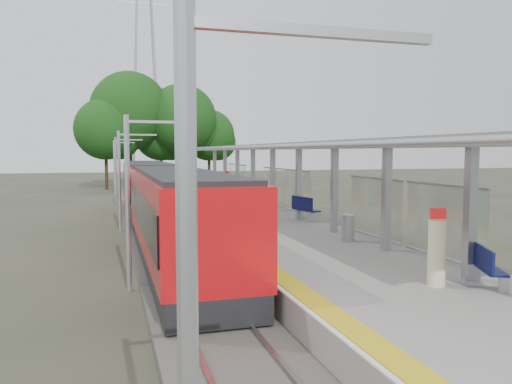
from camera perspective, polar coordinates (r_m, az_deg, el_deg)
ground at (r=11.77m, az=21.49°, el=-17.08°), size 200.00×200.00×0.00m
trackbed at (r=28.97m, az=-11.70°, el=-3.74°), size 3.00×70.00×0.24m
platform at (r=29.62m, az=-2.99°, el=-2.73°), size 6.00×50.00×1.00m
tactile_strip at (r=29.08m, az=-7.89°, el=-1.89°), size 0.60×50.00×0.02m
end_fence at (r=54.02m, az=-9.18°, el=1.72°), size 6.00×0.10×1.20m
train at (r=24.62m, az=-10.96°, el=-0.67°), size 2.74×27.60×3.62m
canopy at (r=26.16m, az=2.36°, el=4.43°), size 3.27×38.00×3.66m
pylon at (r=83.09m, az=-12.60°, el=14.72°), size 8.00×4.00×38.00m
tree_cluster at (r=60.91m, az=-11.59°, el=7.88°), size 19.18×10.19×13.64m
catenary_masts at (r=27.61m, az=-15.17°, el=1.61°), size 2.08×48.16×5.40m
bench_near at (r=13.46m, az=24.89°, el=-7.66°), size 1.01×1.51×1.00m
bench_mid at (r=23.98m, az=5.55°, el=-1.82°), size 0.88×1.75×1.15m
bench_far at (r=38.47m, az=-2.21°, el=0.54°), size 0.66×1.57×1.04m
info_pillar_near at (r=13.08m, az=19.97°, el=-6.48°), size 0.43×0.43×1.92m
info_pillar_far at (r=36.56m, az=-3.34°, el=0.72°), size 0.42×0.42×1.86m
litter_bin at (r=18.70m, az=10.46°, el=-4.05°), size 0.57×0.57×0.99m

